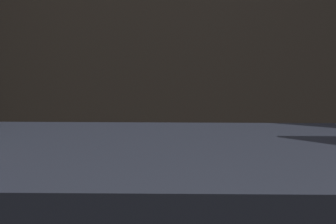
{
  "coord_description": "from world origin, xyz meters",
  "views": [
    {
      "loc": [
        0.01,
        -1.22,
        1.66
      ],
      "look_at": [
        -0.01,
        0.3,
        1.13
      ],
      "focal_mm": 50.0,
      "sensor_mm": 36.0,
      "label": 1
    }
  ],
  "objects": []
}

